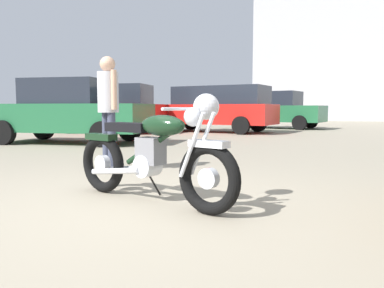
{
  "coord_description": "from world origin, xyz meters",
  "views": [
    {
      "loc": [
        1.93,
        -3.07,
        0.92
      ],
      "look_at": [
        0.05,
        1.3,
        0.48
      ],
      "focal_mm": 35.81,
      "sensor_mm": 36.0,
      "label": 1
    }
  ],
  "objects_px": {
    "bystander": "(108,101)",
    "red_hatchback_near": "(69,111)",
    "white_estate_far": "(276,110)",
    "vintage_motorcycle": "(155,153)",
    "silver_sedan_mid": "(113,108)",
    "pale_sedan_back": "(216,108)"
  },
  "relations": [
    {
      "from": "bystander",
      "to": "red_hatchback_near",
      "type": "relative_size",
      "value": 0.37
    },
    {
      "from": "red_hatchback_near",
      "to": "bystander",
      "type": "bearing_deg",
      "value": 126.16
    },
    {
      "from": "white_estate_far",
      "to": "vintage_motorcycle",
      "type": "bearing_deg",
      "value": 105.73
    },
    {
      "from": "bystander",
      "to": "red_hatchback_near",
      "type": "distance_m",
      "value": 5.02
    },
    {
      "from": "silver_sedan_mid",
      "to": "red_hatchback_near",
      "type": "bearing_deg",
      "value": 98.51
    },
    {
      "from": "red_hatchback_near",
      "to": "silver_sedan_mid",
      "type": "bearing_deg",
      "value": -81.52
    },
    {
      "from": "vintage_motorcycle",
      "to": "pale_sedan_back",
      "type": "relative_size",
      "value": 0.42
    },
    {
      "from": "pale_sedan_back",
      "to": "red_hatchback_near",
      "type": "distance_m",
      "value": 6.22
    },
    {
      "from": "pale_sedan_back",
      "to": "white_estate_far",
      "type": "height_order",
      "value": "pale_sedan_back"
    },
    {
      "from": "white_estate_far",
      "to": "silver_sedan_mid",
      "type": "bearing_deg",
      "value": 57.94
    },
    {
      "from": "silver_sedan_mid",
      "to": "pale_sedan_back",
      "type": "bearing_deg",
      "value": -161.45
    },
    {
      "from": "pale_sedan_back",
      "to": "white_estate_far",
      "type": "bearing_deg",
      "value": -107.12
    },
    {
      "from": "pale_sedan_back",
      "to": "white_estate_far",
      "type": "distance_m",
      "value": 4.05
    },
    {
      "from": "pale_sedan_back",
      "to": "silver_sedan_mid",
      "type": "bearing_deg",
      "value": 35.45
    },
    {
      "from": "silver_sedan_mid",
      "to": "white_estate_far",
      "type": "distance_m",
      "value": 7.54
    },
    {
      "from": "white_estate_far",
      "to": "red_hatchback_near",
      "type": "bearing_deg",
      "value": 78.89
    },
    {
      "from": "vintage_motorcycle",
      "to": "pale_sedan_back",
      "type": "bearing_deg",
      "value": 122.01
    },
    {
      "from": "vintage_motorcycle",
      "to": "pale_sedan_back",
      "type": "xyz_separation_m",
      "value": [
        -3.18,
        10.67,
        0.45
      ]
    },
    {
      "from": "bystander",
      "to": "silver_sedan_mid",
      "type": "xyz_separation_m",
      "value": [
        -5.08,
        7.38,
        -0.1
      ]
    },
    {
      "from": "silver_sedan_mid",
      "to": "pale_sedan_back",
      "type": "xyz_separation_m",
      "value": [
        3.41,
        1.93,
        0.02
      ]
    },
    {
      "from": "silver_sedan_mid",
      "to": "white_estate_far",
      "type": "bearing_deg",
      "value": -142.41
    },
    {
      "from": "red_hatchback_near",
      "to": "white_estate_far",
      "type": "relative_size",
      "value": 1.01
    }
  ]
}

